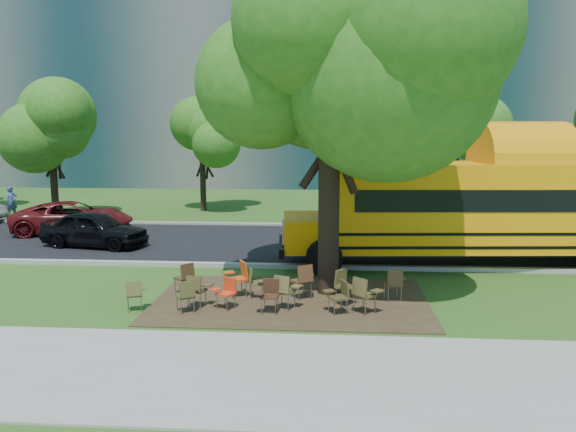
# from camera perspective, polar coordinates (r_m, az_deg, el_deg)

# --- Properties ---
(ground) EXTENTS (160.00, 160.00, 0.00)m
(ground) POSITION_cam_1_polar(r_m,az_deg,el_deg) (15.24, -3.36, -7.97)
(ground) COLOR #2C541A
(ground) RESTS_ON ground
(sidewalk) EXTENTS (60.00, 4.00, 0.04)m
(sidewalk) POSITION_cam_1_polar(r_m,az_deg,el_deg) (10.59, -7.04, -15.48)
(sidewalk) COLOR gray
(sidewalk) RESTS_ON ground
(dirt_patch) EXTENTS (7.00, 4.50, 0.03)m
(dirt_patch) POSITION_cam_1_polar(r_m,az_deg,el_deg) (14.66, 0.30, -8.56)
(dirt_patch) COLOR #382819
(dirt_patch) RESTS_ON ground
(asphalt_road) EXTENTS (80.00, 8.00, 0.04)m
(asphalt_road) POSITION_cam_1_polar(r_m,az_deg,el_deg) (22.00, -0.97, -2.77)
(asphalt_road) COLOR black
(asphalt_road) RESTS_ON ground
(kerb_near) EXTENTS (80.00, 0.25, 0.14)m
(kerb_near) POSITION_cam_1_polar(r_m,az_deg,el_deg) (18.10, -2.12, -5.08)
(kerb_near) COLOR gray
(kerb_near) RESTS_ON ground
(kerb_far) EXTENTS (80.00, 0.25, 0.14)m
(kerb_far) POSITION_cam_1_polar(r_m,az_deg,el_deg) (26.01, -0.16, -0.90)
(kerb_far) COLOR gray
(kerb_far) RESTS_ON ground
(building_main) EXTENTS (38.00, 16.00, 22.00)m
(building_main) POSITION_cam_1_polar(r_m,az_deg,el_deg) (51.89, -7.17, 15.83)
(building_main) COLOR slate
(building_main) RESTS_ON ground
(bg_tree_0) EXTENTS (5.20, 5.20, 7.18)m
(bg_tree_0) POSITION_cam_1_polar(r_m,az_deg,el_deg) (30.82, -22.97, 8.30)
(bg_tree_0) COLOR black
(bg_tree_0) RESTS_ON ground
(bg_tree_2) EXTENTS (4.80, 4.80, 6.62)m
(bg_tree_2) POSITION_cam_1_polar(r_m,az_deg,el_deg) (31.27, -8.74, 8.21)
(bg_tree_2) COLOR black
(bg_tree_2) RESTS_ON ground
(bg_tree_3) EXTENTS (5.60, 5.60, 7.84)m
(bg_tree_3) POSITION_cam_1_polar(r_m,az_deg,el_deg) (29.13, 16.42, 9.56)
(bg_tree_3) COLOR black
(bg_tree_3) RESTS_ON ground
(main_tree) EXTENTS (7.20, 7.20, 9.75)m
(main_tree) POSITION_cam_1_polar(r_m,az_deg,el_deg) (14.85, 4.33, 15.53)
(main_tree) COLOR black
(main_tree) RESTS_ON ground
(school_bus) EXTENTS (13.89, 4.12, 3.35)m
(school_bus) POSITION_cam_1_polar(r_m,az_deg,el_deg) (19.56, 21.94, 0.89)
(school_bus) COLOR orange
(school_bus) RESTS_ON ground
(chair_0) EXTENTS (0.53, 0.59, 0.77)m
(chair_0) POSITION_cam_1_polar(r_m,az_deg,el_deg) (14.21, -15.28, -7.47)
(chair_0) COLOR brown
(chair_0) RESTS_ON ground
(chair_1) EXTENTS (0.63, 0.50, 0.85)m
(chair_1) POSITION_cam_1_polar(r_m,az_deg,el_deg) (14.10, -9.26, -7.21)
(chair_1) COLOR #473C1F
(chair_1) RESTS_ON ground
(chair_2) EXTENTS (0.54, 0.68, 0.81)m
(chair_2) POSITION_cam_1_polar(r_m,az_deg,el_deg) (13.75, -10.24, -7.74)
(chair_2) COLOR #43401D
(chair_2) RESTS_ON ground
(chair_3) EXTENTS (0.66, 0.52, 0.79)m
(chair_3) POSITION_cam_1_polar(r_m,az_deg,el_deg) (13.94, -6.29, -7.49)
(chair_3) COLOR red
(chair_3) RESTS_ON ground
(chair_4) EXTENTS (0.73, 0.57, 0.90)m
(chair_4) POSITION_cam_1_polar(r_m,az_deg,el_deg) (13.74, -0.32, -7.38)
(chair_4) COLOR brown
(chair_4) RESTS_ON ground
(chair_5) EXTENTS (0.57, 0.49, 0.84)m
(chair_5) POSITION_cam_1_polar(r_m,az_deg,el_deg) (13.56, -1.93, -7.77)
(chair_5) COLOR #402516
(chair_5) RESTS_ON ground
(chair_6) EXTENTS (0.66, 0.57, 0.84)m
(chair_6) POSITION_cam_1_polar(r_m,az_deg,el_deg) (13.51, 5.25, -7.86)
(chair_6) COLOR #44391D
(chair_6) RESTS_ON ground
(chair_7) EXTENTS (0.79, 0.63, 0.92)m
(chair_7) POSITION_cam_1_polar(r_m,az_deg,el_deg) (13.53, 7.73, -7.65)
(chair_7) COLOR #4B4120
(chair_7) RESTS_ON ground
(chair_8) EXTENTS (0.59, 0.75, 0.88)m
(chair_8) POSITION_cam_1_polar(r_m,az_deg,el_deg) (15.31, -10.34, -5.92)
(chair_8) COLOR #412B17
(chair_8) RESTS_ON ground
(chair_9) EXTENTS (0.78, 0.65, 0.96)m
(chair_9) POSITION_cam_1_polar(r_m,az_deg,el_deg) (14.91, -5.04, -5.99)
(chair_9) COLOR #BE4814
(chair_9) RESTS_ON ground
(chair_10) EXTENTS (0.58, 0.55, 0.80)m
(chair_10) POSITION_cam_1_polar(r_m,az_deg,el_deg) (14.73, -3.40, -6.54)
(chair_10) COLOR brown
(chair_10) RESTS_ON ground
(chair_11) EXTENTS (0.63, 0.80, 0.95)m
(chair_11) POSITION_cam_1_polar(r_m,az_deg,el_deg) (14.59, 1.58, -6.30)
(chair_11) COLOR #4D301B
(chair_11) RESTS_ON ground
(chair_12) EXTENTS (0.62, 0.78, 0.90)m
(chair_12) POSITION_cam_1_polar(r_m,az_deg,el_deg) (14.23, 5.71, -6.84)
(chair_12) COLOR brown
(chair_12) RESTS_ON ground
(chair_13) EXTENTS (0.59, 0.60, 0.87)m
(chair_13) POSITION_cam_1_polar(r_m,az_deg,el_deg) (14.69, 10.78, -6.55)
(chair_13) COLOR #51381D
(chair_13) RESTS_ON ground
(black_car) EXTENTS (4.26, 2.35, 1.37)m
(black_car) POSITION_cam_1_polar(r_m,az_deg,el_deg) (22.40, -19.05, -1.30)
(black_car) COLOR black
(black_car) RESTS_ON ground
(bg_car_red) EXTENTS (5.42, 3.62, 1.38)m
(bg_car_red) POSITION_cam_1_polar(r_m,az_deg,el_deg) (25.85, -20.99, -0.13)
(bg_car_red) COLOR #550E10
(bg_car_red) RESTS_ON ground
(pedestrian_a) EXTENTS (0.65, 0.70, 1.60)m
(pedestrian_a) POSITION_cam_1_polar(r_m,az_deg,el_deg) (31.84, -26.28, 1.27)
(pedestrian_a) COLOR #37467C
(pedestrian_a) RESTS_ON ground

